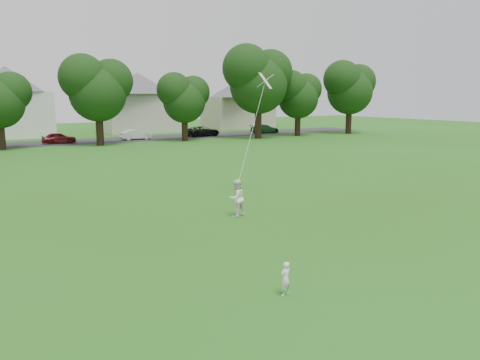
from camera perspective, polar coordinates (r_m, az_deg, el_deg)
ground at (r=12.74m, az=1.25°, el=-12.01°), size 160.00×160.00×0.00m
street at (r=52.47m, az=-24.95°, el=3.95°), size 90.00×7.00×0.01m
toddler at (r=11.69m, az=5.55°, el=-11.88°), size 0.34×0.25×0.86m
older_boy at (r=18.88m, az=-0.42°, el=-2.21°), size 0.84×0.71×1.52m
kite at (r=20.71m, az=1.50°, el=6.05°), size 2.28×2.04×6.43m
tree_row at (r=46.54m, az=-23.87°, el=11.31°), size 83.26×8.46×11.09m
parked_cars at (r=51.62m, az=-23.35°, el=4.66°), size 61.83×2.54×1.29m
house_row at (r=62.27m, az=-25.76°, el=9.25°), size 77.29×14.24×10.02m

